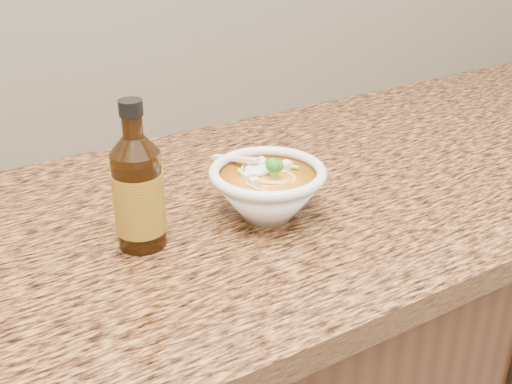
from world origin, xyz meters
TOP-DOWN VIEW (x-y plane):
  - counter_slab at (0.00, 1.68)m, footprint 4.00×0.68m
  - soup_bowl at (0.21, 1.61)m, footprint 0.17×0.19m
  - hot_sauce_bottle at (0.02, 1.63)m, footprint 0.09×0.09m

SIDE VIEW (x-z plane):
  - counter_slab at x=0.00m, z-range 0.86..0.90m
  - soup_bowl at x=0.21m, z-range 0.89..0.99m
  - hot_sauce_bottle at x=0.02m, z-range 0.87..1.08m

